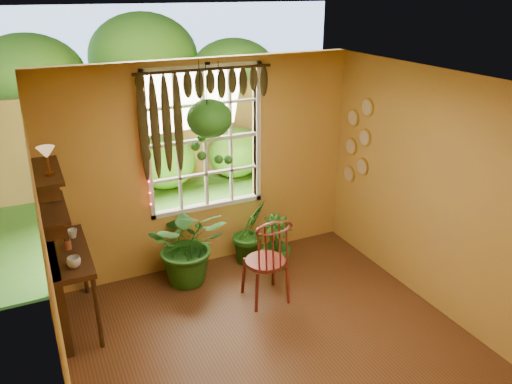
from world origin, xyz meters
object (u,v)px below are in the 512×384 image
Objects in this scene: counter_ledge at (62,281)px; potted_plant_mid at (250,232)px; windsor_chair at (267,272)px; potted_plant_left at (189,244)px; hanging_basket at (210,124)px.

counter_ledge is 2.43m from potted_plant_mid.
counter_ledge is at bearing 168.31° from windsor_chair.
counter_ledge is at bearing -170.74° from potted_plant_mid.
potted_plant_left is (-0.69, 0.78, 0.16)m from windsor_chair.
potted_plant_left is 0.85× the size of hanging_basket.
windsor_chair is 1.43× the size of potted_plant_mid.
potted_plant_mid is (0.89, 0.12, -0.08)m from potted_plant_left.
hanging_basket is at bearing 15.83° from potted_plant_left.
potted_plant_mid is at bearing 9.26° from counter_ledge.
windsor_chair is at bearing -13.23° from counter_ledge.
hanging_basket reaches higher than potted_plant_mid.
windsor_chair is at bearing -48.43° from potted_plant_left.
windsor_chair is at bearing -102.38° from potted_plant_mid.
hanging_basket is at bearing 11.18° from counter_ledge.
windsor_chair reaches higher than potted_plant_mid.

